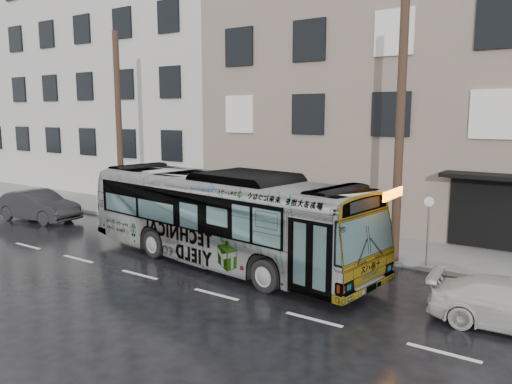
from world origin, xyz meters
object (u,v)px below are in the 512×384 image
(utility_pole_rear, at_px, (119,126))
(sign_post, at_px, (428,231))
(utility_pole_front, at_px, (400,131))
(dark_sedan, at_px, (38,205))
(bus, at_px, (222,217))

(utility_pole_rear, relative_size, sign_post, 3.75)
(utility_pole_front, height_order, utility_pole_rear, same)
(utility_pole_rear, bearing_deg, dark_sedan, -138.15)
(sign_post, bearing_deg, utility_pole_rear, 180.00)
(dark_sedan, bearing_deg, utility_pole_front, -86.84)
(utility_pole_front, height_order, bus, utility_pole_front)
(bus, height_order, dark_sedan, bus)
(bus, relative_size, dark_sedan, 2.59)
(utility_pole_front, relative_size, utility_pole_rear, 1.00)
(utility_pole_front, xyz_separation_m, utility_pole_rear, (-14.00, 0.00, 0.00))
(bus, xyz_separation_m, dark_sedan, (-11.91, 0.48, -0.89))
(utility_pole_front, relative_size, sign_post, 3.75)
(utility_pole_front, bearing_deg, bus, -148.05)
(sign_post, xyz_separation_m, bus, (-6.22, -3.19, 0.29))
(utility_pole_rear, height_order, dark_sedan, utility_pole_rear)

